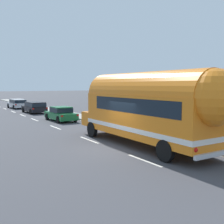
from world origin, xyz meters
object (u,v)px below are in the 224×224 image
(car_lead, at_px, (61,113))
(car_second, at_px, (35,107))
(painted_bus, at_px, (150,106))
(car_third, at_px, (17,103))

(car_lead, bearing_deg, car_second, 89.96)
(painted_bus, xyz_separation_m, car_third, (-0.12, 30.20, -1.52))
(painted_bus, relative_size, car_lead, 2.64)
(car_third, bearing_deg, painted_bus, -89.78)
(painted_bus, relative_size, car_third, 2.46)
(car_lead, distance_m, car_second, 8.78)
(car_lead, height_order, car_second, same)
(painted_bus, height_order, car_lead, painted_bus)
(car_lead, xyz_separation_m, car_third, (-0.21, 16.94, 0.06))
(car_lead, xyz_separation_m, car_second, (0.01, 8.77, 0.06))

